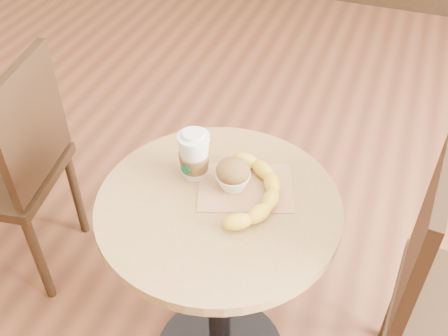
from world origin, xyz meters
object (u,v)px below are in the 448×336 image
cafe_table (219,265)px  coffee_cup (194,157)px  chair_left (14,166)px  muffin (233,175)px  banana (252,192)px

cafe_table → coffee_cup: (-0.09, 0.07, 0.31)m
cafe_table → coffee_cup: coffee_cup is taller
cafe_table → coffee_cup: bearing=141.7°
cafe_table → chair_left: (-0.82, 0.16, -0.01)m
muffin → cafe_table: bearing=-103.5°
cafe_table → muffin: size_ratio=8.36×
cafe_table → banana: 0.29m
coffee_cup → banana: bearing=1.2°
chair_left → banana: bearing=73.0°
banana → chair_left: bearing=164.0°
muffin → chair_left: bearing=173.2°
chair_left → coffee_cup: bearing=73.8°
coffee_cup → muffin: (0.11, -0.01, -0.02)m
muffin → coffee_cup: bearing=174.9°
cafe_table → muffin: (0.02, 0.06, 0.29)m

